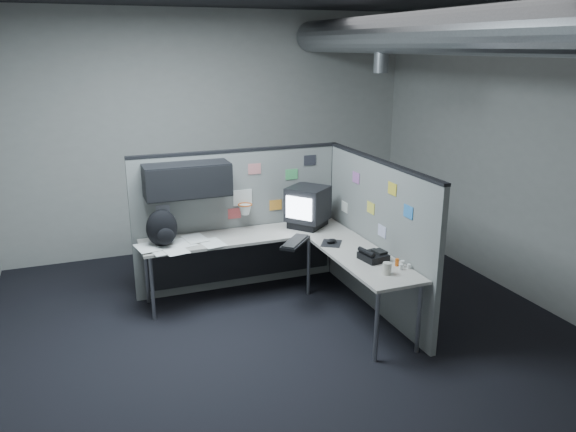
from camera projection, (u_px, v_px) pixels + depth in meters
name	position (u px, v px, depth m)	size (l,w,h in m)	color
room	(342.00, 118.00, 5.16)	(5.62, 5.62, 3.22)	black
partition_back	(226.00, 207.00, 6.30)	(2.44, 0.42, 1.63)	slate
partition_right	(376.00, 235.00, 5.90)	(0.07, 2.23, 1.63)	slate
desk	(276.00, 250.00, 6.07)	(2.31, 2.11, 0.73)	#AEA69D
monitor	(308.00, 206.00, 6.41)	(0.58, 0.58, 0.47)	black
keyboard	(295.00, 242.00, 5.90)	(0.44, 0.46, 0.04)	black
mouse	(331.00, 242.00, 5.91)	(0.30, 0.31, 0.05)	black
phone	(373.00, 256.00, 5.45)	(0.26, 0.28, 0.12)	black
bottles	(401.00, 264.00, 5.27)	(0.12, 0.14, 0.07)	silver
cup	(387.00, 269.00, 5.11)	(0.08, 0.08, 0.11)	#B9B2A3
papers	(179.00, 245.00, 5.84)	(0.93, 0.65, 0.02)	white
backpack	(162.00, 229.00, 5.79)	(0.37, 0.35, 0.39)	black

